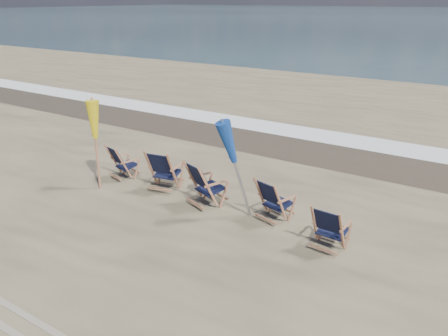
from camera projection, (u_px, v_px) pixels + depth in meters
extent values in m
cube|color=silver|center=(325.00, 136.00, 14.14)|extent=(200.00, 1.40, 0.01)
cube|color=#42362A|center=(307.00, 149.00, 12.96)|extent=(200.00, 2.60, 0.00)
cylinder|color=#A76B4B|center=(96.00, 146.00, 9.93)|extent=(0.06, 0.06, 2.05)
cone|color=yellow|center=(94.00, 123.00, 9.72)|extent=(0.30, 0.30, 0.85)
cylinder|color=#A5A5AD|center=(238.00, 170.00, 8.50)|extent=(0.06, 0.06, 2.12)
cone|color=navy|center=(239.00, 141.00, 8.29)|extent=(0.30, 0.30, 0.85)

